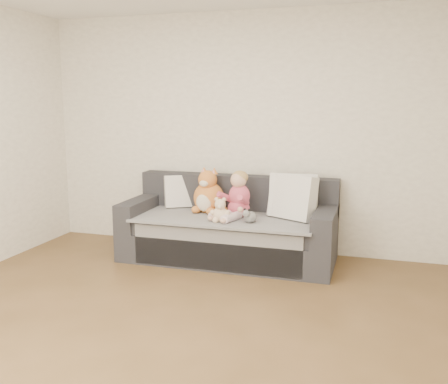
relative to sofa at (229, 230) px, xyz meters
name	(u,v)px	position (x,y,z in m)	size (l,w,h in m)	color
room_shell	(164,151)	(0.00, -1.64, 0.99)	(5.00, 5.00, 5.00)	brown
sofa	(229,230)	(0.00, 0.00, 0.00)	(2.20, 0.94, 0.85)	#242428
cushion_left	(182,191)	(-0.62, 0.24, 0.34)	(0.43, 0.35, 0.37)	silver
cushion_right_back	(294,195)	(0.65, 0.12, 0.39)	(0.49, 0.23, 0.46)	silver
cushion_right_front	(292,197)	(0.66, 0.03, 0.39)	(0.53, 0.41, 0.46)	silver
toddler	(237,198)	(0.10, -0.08, 0.37)	(0.37, 0.49, 0.49)	#CA4760
plush_cat	(208,195)	(-0.25, 0.07, 0.35)	(0.40, 0.34, 0.51)	#C6712C
teddy_bear	(220,212)	(0.00, -0.32, 0.26)	(0.20, 0.15, 0.25)	beige
plush_cow	(250,216)	(0.29, -0.27, 0.23)	(0.12, 0.19, 0.15)	white
sippy_cup	(217,214)	(-0.05, -0.27, 0.23)	(0.11, 0.09, 0.12)	purple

